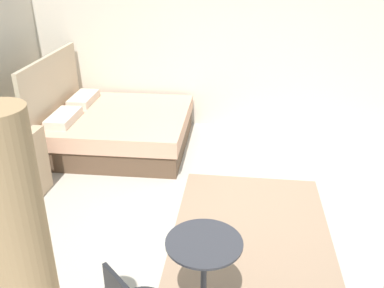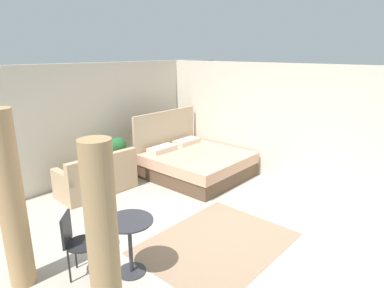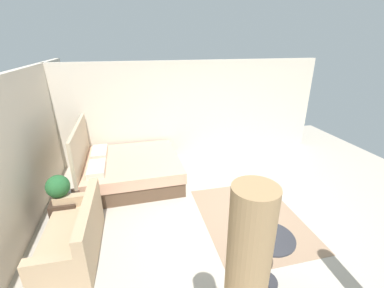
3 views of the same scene
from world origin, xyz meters
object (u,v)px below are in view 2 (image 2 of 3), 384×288
Objects in this scene: nightstand at (124,168)px; cafe_chair_near_window at (75,239)px; bed at (195,162)px; potted_plant at (118,146)px; balcony_table at (130,237)px; couch at (98,179)px; vase at (128,153)px.

nightstand is 0.65× the size of cafe_chair_near_window.
bed is at bearing -42.40° from nightstand.
potted_plant is 3.31m from balcony_table.
nightstand is (0.83, 0.26, -0.05)m from couch.
potted_plant reaches higher than nightstand.
balcony_table reaches higher than vase.
cafe_chair_near_window is at bearing -161.46° from bed.
couch is 0.91m from potted_plant.
potted_plant reaches higher than vase.
vase is 0.17× the size of cafe_chair_near_window.
vase is at bearing 41.54° from cafe_chair_near_window.
couch is 0.87m from nightstand.
potted_plant is 0.55× the size of cafe_chair_near_window.
balcony_table reaches higher than nightstand.
nightstand is 0.52m from potted_plant.
cafe_chair_near_window is at bearing 136.36° from balcony_table.
couch is 2.03× the size of balcony_table.
balcony_table is (-2.04, -2.70, -0.04)m from vase.
balcony_table is 0.67m from cafe_chair_near_window.
potted_plant is at bearing 21.69° from couch.
potted_plant reaches higher than balcony_table.
couch is 2.56m from cafe_chair_near_window.
cafe_chair_near_window reaches higher than couch.
bed is at bearing 28.20° from balcony_table.
bed reaches higher than couch.
cafe_chair_near_window is at bearing -135.15° from potted_plant.
vase is 0.19× the size of balcony_table.
potted_plant is 0.63× the size of balcony_table.
bed reaches higher than vase.
nightstand is 1.16× the size of potted_plant.
bed is 3.77m from cafe_chair_near_window.
couch is at bearing 66.07° from balcony_table.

